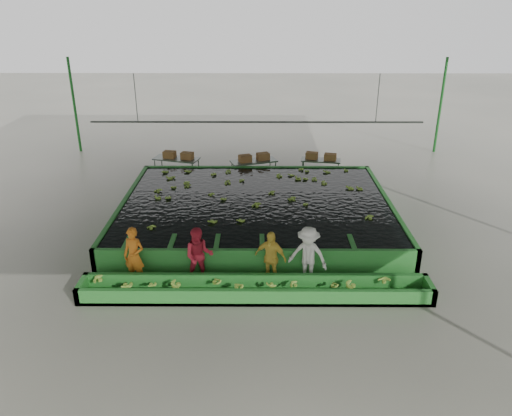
{
  "coord_description": "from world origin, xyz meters",
  "views": [
    {
      "loc": [
        0.09,
        -15.68,
        7.97
      ],
      "look_at": [
        0.0,
        0.5,
        1.0
      ],
      "focal_mm": 35.0,
      "sensor_mm": 36.0,
      "label": 1
    }
  ],
  "objects_px": {
    "worker_a": "(134,256)",
    "box_stack_mid": "(254,161)",
    "flotation_tank": "(256,211)",
    "worker_c": "(270,257)",
    "packing_table_right": "(320,168)",
    "worker_d": "(308,256)",
    "box_stack_left": "(179,158)",
    "sorting_trough": "(255,289)",
    "worker_b": "(199,256)",
    "packing_table_left": "(177,168)",
    "box_stack_right": "(321,159)",
    "packing_table_mid": "(254,170)"
  },
  "relations": [
    {
      "from": "flotation_tank",
      "to": "worker_c",
      "type": "bearing_deg",
      "value": -84.12
    },
    {
      "from": "worker_a",
      "to": "worker_c",
      "type": "bearing_deg",
      "value": 15.38
    },
    {
      "from": "sorting_trough",
      "to": "worker_b",
      "type": "bearing_deg",
      "value": 154.24
    },
    {
      "from": "worker_a",
      "to": "box_stack_left",
      "type": "height_order",
      "value": "worker_a"
    },
    {
      "from": "worker_b",
      "to": "packing_table_mid",
      "type": "xyz_separation_m",
      "value": [
        1.52,
        8.93,
        -0.41
      ]
    },
    {
      "from": "packing_table_right",
      "to": "box_stack_mid",
      "type": "bearing_deg",
      "value": -170.29
    },
    {
      "from": "worker_b",
      "to": "packing_table_mid",
      "type": "height_order",
      "value": "worker_b"
    },
    {
      "from": "box_stack_right",
      "to": "worker_c",
      "type": "bearing_deg",
      "value": -105.12
    },
    {
      "from": "worker_b",
      "to": "worker_c",
      "type": "height_order",
      "value": "worker_b"
    },
    {
      "from": "flotation_tank",
      "to": "packing_table_right",
      "type": "height_order",
      "value": "flotation_tank"
    },
    {
      "from": "worker_d",
      "to": "packing_table_left",
      "type": "relative_size",
      "value": 0.87
    },
    {
      "from": "flotation_tank",
      "to": "box_stack_left",
      "type": "xyz_separation_m",
      "value": [
        -3.63,
        4.93,
        0.5
      ]
    },
    {
      "from": "packing_table_mid",
      "to": "packing_table_right",
      "type": "distance_m",
      "value": 3.18
    },
    {
      "from": "sorting_trough",
      "to": "box_stack_mid",
      "type": "xyz_separation_m",
      "value": [
        -0.12,
        9.71,
        0.7
      ]
    },
    {
      "from": "box_stack_left",
      "to": "worker_c",
      "type": "bearing_deg",
      "value": -66.2
    },
    {
      "from": "packing_table_left",
      "to": "box_stack_right",
      "type": "distance_m",
      "value": 6.75
    },
    {
      "from": "worker_c",
      "to": "worker_d",
      "type": "distance_m",
      "value": 1.1
    },
    {
      "from": "flotation_tank",
      "to": "packing_table_mid",
      "type": "bearing_deg",
      "value": 91.67
    },
    {
      "from": "worker_d",
      "to": "box_stack_mid",
      "type": "bearing_deg",
      "value": 122.65
    },
    {
      "from": "packing_table_mid",
      "to": "box_stack_right",
      "type": "xyz_separation_m",
      "value": [
        3.14,
        0.55,
        0.36
      ]
    },
    {
      "from": "flotation_tank",
      "to": "sorting_trough",
      "type": "relative_size",
      "value": 1.0
    },
    {
      "from": "worker_b",
      "to": "packing_table_right",
      "type": "xyz_separation_m",
      "value": [
        4.66,
        9.45,
        -0.47
      ]
    },
    {
      "from": "box_stack_left",
      "to": "box_stack_mid",
      "type": "height_order",
      "value": "box_stack_left"
    },
    {
      "from": "box_stack_left",
      "to": "worker_b",
      "type": "bearing_deg",
      "value": -77.95
    },
    {
      "from": "flotation_tank",
      "to": "box_stack_mid",
      "type": "height_order",
      "value": "box_stack_mid"
    },
    {
      "from": "packing_table_right",
      "to": "box_stack_left",
      "type": "distance_m",
      "value": 6.66
    },
    {
      "from": "box_stack_mid",
      "to": "packing_table_right",
      "type": "bearing_deg",
      "value": 9.71
    },
    {
      "from": "worker_b",
      "to": "box_stack_mid",
      "type": "height_order",
      "value": "worker_b"
    },
    {
      "from": "worker_a",
      "to": "box_stack_left",
      "type": "relative_size",
      "value": 1.25
    },
    {
      "from": "worker_c",
      "to": "packing_table_mid",
      "type": "distance_m",
      "value": 8.96
    },
    {
      "from": "worker_c",
      "to": "box_stack_left",
      "type": "bearing_deg",
      "value": 137.58
    },
    {
      "from": "box_stack_left",
      "to": "box_stack_mid",
      "type": "relative_size",
      "value": 0.99
    },
    {
      "from": "worker_a",
      "to": "box_stack_left",
      "type": "distance_m",
      "value": 9.23
    },
    {
      "from": "flotation_tank",
      "to": "worker_a",
      "type": "xyz_separation_m",
      "value": [
        -3.57,
        -4.3,
        0.43
      ]
    },
    {
      "from": "flotation_tank",
      "to": "box_stack_right",
      "type": "height_order",
      "value": "box_stack_right"
    },
    {
      "from": "flotation_tank",
      "to": "worker_b",
      "type": "bearing_deg",
      "value": -111.08
    },
    {
      "from": "worker_c",
      "to": "packing_table_right",
      "type": "height_order",
      "value": "worker_c"
    },
    {
      "from": "sorting_trough",
      "to": "worker_d",
      "type": "distance_m",
      "value": 1.86
    },
    {
      "from": "sorting_trough",
      "to": "worker_b",
      "type": "height_order",
      "value": "worker_b"
    },
    {
      "from": "flotation_tank",
      "to": "worker_b",
      "type": "height_order",
      "value": "worker_b"
    },
    {
      "from": "worker_a",
      "to": "packing_table_left",
      "type": "xyz_separation_m",
      "value": [
        -0.17,
        9.26,
        -0.41
      ]
    },
    {
      "from": "sorting_trough",
      "to": "worker_a",
      "type": "xyz_separation_m",
      "value": [
        -3.57,
        0.8,
        0.63
      ]
    },
    {
      "from": "worker_a",
      "to": "box_stack_mid",
      "type": "bearing_deg",
      "value": 84.21
    },
    {
      "from": "sorting_trough",
      "to": "box_stack_right",
      "type": "xyz_separation_m",
      "value": [
        3.0,
        10.28,
        0.58
      ]
    },
    {
      "from": "sorting_trough",
      "to": "box_stack_left",
      "type": "bearing_deg",
      "value": 109.88
    },
    {
      "from": "worker_a",
      "to": "worker_b",
      "type": "distance_m",
      "value": 1.91
    },
    {
      "from": "worker_d",
      "to": "flotation_tank",
      "type": "bearing_deg",
      "value": 131.83
    },
    {
      "from": "worker_c",
      "to": "sorting_trough",
      "type": "bearing_deg",
      "value": -95.18
    },
    {
      "from": "flotation_tank",
      "to": "worker_d",
      "type": "distance_m",
      "value": 4.59
    },
    {
      "from": "worker_a",
      "to": "worker_b",
      "type": "xyz_separation_m",
      "value": [
        1.91,
        0.0,
        0.0
      ]
    }
  ]
}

